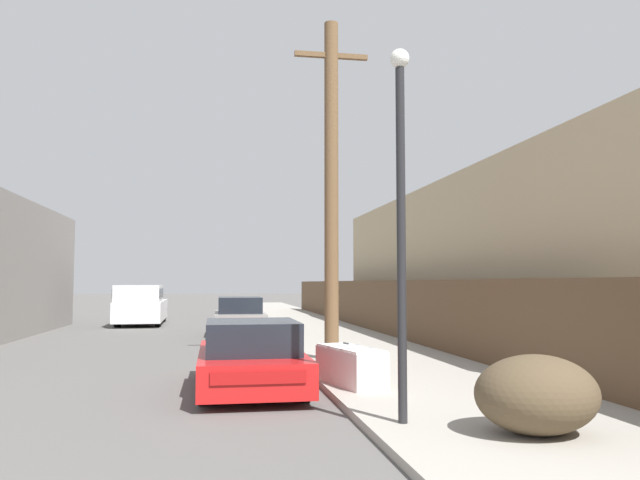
{
  "coord_description": "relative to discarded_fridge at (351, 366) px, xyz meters",
  "views": [
    {
      "loc": [
        1.27,
        -2.26,
        1.92
      ],
      "look_at": [
        3.43,
        10.46,
        2.81
      ],
      "focal_mm": 35.0,
      "sensor_mm": 36.0,
      "label": 1
    }
  ],
  "objects": [
    {
      "name": "sidewalk_curb",
      "position": [
        1.62,
        14.79,
        -0.39
      ],
      "size": [
        4.2,
        63.0,
        0.12
      ],
      "primitive_type": "cube",
      "color": "#9E998E",
      "rests_on": "ground"
    },
    {
      "name": "discarded_fridge",
      "position": [
        0.0,
        0.0,
        0.0
      ],
      "size": [
        1.01,
        1.83,
        0.68
      ],
      "rotation": [
        0.0,
        0.0,
        0.24
      ],
      "color": "white",
      "rests_on": "sidewalk_curb"
    },
    {
      "name": "parked_sports_car_red",
      "position": [
        -1.75,
        0.37,
        0.13
      ],
      "size": [
        1.83,
        4.21,
        1.26
      ],
      "rotation": [
        0.0,
        0.0,
        0.0
      ],
      "color": "red",
      "rests_on": "ground"
    },
    {
      "name": "car_parked_mid",
      "position": [
        -1.5,
        11.73,
        0.21
      ],
      "size": [
        1.78,
        4.14,
        1.41
      ],
      "rotation": [
        0.0,
        0.0,
        -0.01
      ],
      "color": "gray",
      "rests_on": "ground"
    },
    {
      "name": "pickup_truck",
      "position": [
        -5.71,
        18.61,
        0.46
      ],
      "size": [
        2.16,
        5.89,
        1.82
      ],
      "rotation": [
        0.0,
        0.0,
        3.16
      ],
      "color": "silver",
      "rests_on": "ground"
    },
    {
      "name": "utility_pole",
      "position": [
        0.34,
        3.6,
        3.83
      ],
      "size": [
        1.8,
        0.34,
        8.14
      ],
      "color": "brown",
      "rests_on": "sidewalk_curb"
    },
    {
      "name": "street_lamp",
      "position": [
        0.0,
        -3.11,
        2.52
      ],
      "size": [
        0.26,
        0.26,
        4.93
      ],
      "color": "#232326",
      "rests_on": "sidewalk_curb"
    },
    {
      "name": "brush_pile",
      "position": [
        1.4,
        -3.97,
        0.14
      ],
      "size": [
        1.49,
        1.29,
        0.94
      ],
      "color": "brown",
      "rests_on": "sidewalk_curb"
    },
    {
      "name": "wooden_fence",
      "position": [
        3.57,
        11.61,
        0.62
      ],
      "size": [
        0.08,
        39.99,
        1.89
      ],
      "primitive_type": "cube",
      "color": "brown",
      "rests_on": "sidewalk_curb"
    },
    {
      "name": "building_right_house",
      "position": [
        7.53,
        8.76,
        2.13
      ],
      "size": [
        6.0,
        22.12,
        5.16
      ],
      "primitive_type": "cube",
      "color": "tan",
      "rests_on": "ground"
    }
  ]
}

